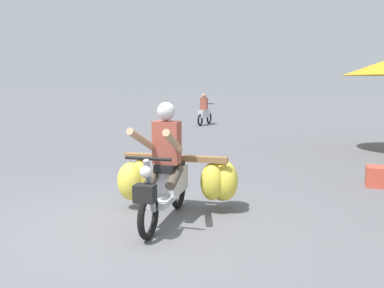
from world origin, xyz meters
TOP-DOWN VIEW (x-y plane):
  - ground_plane at (0.00, 0.00)m, footprint 120.00×120.00m
  - motorbike_main_loaded at (0.35, 0.81)m, footprint 1.70×1.88m
  - motorbike_distant_ahead_left at (-3.26, 12.34)m, footprint 0.50×1.62m
  - produce_crate at (3.17, 3.44)m, footprint 0.56×0.40m

SIDE VIEW (x-z plane):
  - ground_plane at x=0.00m, z-range 0.00..0.00m
  - produce_crate at x=3.17m, z-range 0.00..0.36m
  - motorbike_main_loaded at x=0.35m, z-range -0.26..1.32m
  - motorbike_distant_ahead_left at x=-3.26m, z-range -0.13..1.27m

